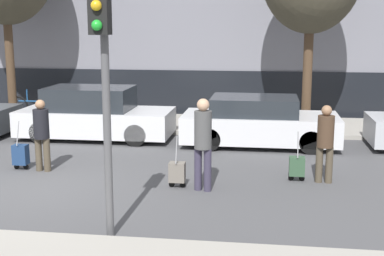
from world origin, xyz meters
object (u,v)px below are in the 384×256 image
trolley_right (297,166)px  parked_bicycle (33,107)px  pedestrian_center (203,139)px  pedestrian_left (42,131)px  pedestrian_right (325,139)px  traffic_light (103,57)px  trolley_center (177,172)px  parked_car_2 (259,122)px  parked_car_1 (94,115)px  trolley_left (21,155)px

trolley_right → parked_bicycle: parked_bicycle is taller
pedestrian_center → pedestrian_left: bearing=179.8°
pedestrian_right → traffic_light: bearing=-131.6°
trolley_center → pedestrian_right: bearing=14.3°
pedestrian_center → traffic_light: traffic_light is taller
parked_car_2 → pedestrian_right: pedestrian_right is taller
pedestrian_right → trolley_right: bearing=-179.9°
parked_car_1 → trolley_right: bearing=-32.5°
pedestrian_left → trolley_right: bearing=5.0°
parked_bicycle → parked_car_1: bearing=-39.3°
pedestrian_left → pedestrian_center: size_ratio=0.88×
parked_car_2 → trolley_right: size_ratio=3.94×
pedestrian_center → pedestrian_right: (2.42, 0.88, -0.13)m
parked_car_2 → pedestrian_left: (-4.72, -3.28, 0.28)m
parked_car_1 → trolley_right: (5.52, -3.52, -0.37)m
trolley_left → parked_bicycle: size_ratio=0.63×
pedestrian_right → parked_car_2: bearing=116.7°
pedestrian_center → parked_car_2: bearing=90.3°
trolley_left → trolley_center: bearing=-12.8°
trolley_right → parked_car_2: bearing=104.5°
parked_car_2 → trolley_left: 6.19m
trolley_left → parked_car_2: bearing=31.5°
parked_car_1 → parked_car_2: 4.67m
pedestrian_left → parked_bicycle: 6.59m
pedestrian_right → traffic_light: (-3.56, -3.51, 1.85)m
trolley_center → parked_bicycle: 9.04m
pedestrian_center → trolley_center: 0.92m
traffic_light → parked_car_1: bearing=109.5°
parked_car_2 → parked_bicycle: bearing=160.9°
pedestrian_right → traffic_light: 5.33m
trolley_right → parked_bicycle: (-8.46, 5.92, 0.18)m
parked_car_1 → traffic_light: (2.50, -7.06, 2.08)m
trolley_right → traffic_light: bearing=-130.4°
trolley_left → pedestrian_center: bearing=-12.9°
trolley_left → traffic_light: size_ratio=0.29×
parked_car_1 → trolley_right: 6.55m
trolley_left → trolley_right: size_ratio=1.05×
pedestrian_left → trolley_center: bearing=-9.0°
parked_car_2 → pedestrian_right: 3.61m
parked_car_2 → trolley_right: (0.85, -3.28, -0.31)m
pedestrian_right → traffic_light: size_ratio=0.42×
parked_car_1 → parked_bicycle: parked_car_1 is taller
parked_car_2 → pedestrian_right: size_ratio=2.57×
pedestrian_center → parked_bicycle: (-6.59, 6.84, -0.56)m
parked_car_1 → pedestrian_right: (6.07, -3.55, 0.23)m
pedestrian_left → pedestrian_center: (3.70, -0.93, 0.14)m
trolley_center → trolley_right: size_ratio=1.00×
pedestrian_left → parked_bicycle: pedestrian_left is taller
trolley_left → trolley_right: 6.12m
parked_car_1 → pedestrian_right: pedestrian_right is taller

